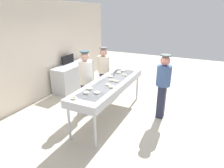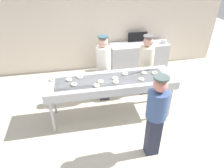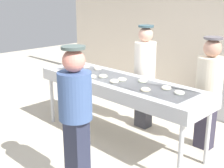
% 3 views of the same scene
% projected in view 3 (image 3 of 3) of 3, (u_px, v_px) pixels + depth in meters
% --- Properties ---
extents(ground_plane, '(16.00, 16.00, 0.00)m').
position_uv_depth(ground_plane, '(118.00, 140.00, 4.57)').
color(ground_plane, beige).
extents(back_wall, '(8.00, 0.12, 2.94)m').
position_uv_depth(back_wall, '(207.00, 30.00, 5.84)').
color(back_wall, beige).
rests_on(back_wall, ground).
extents(fryer_conveyor, '(2.74, 0.78, 0.96)m').
position_uv_depth(fryer_conveyor, '(119.00, 85.00, 4.32)').
color(fryer_conveyor, '#B7BABF').
rests_on(fryer_conveyor, ground).
extents(sugar_donut_0, '(0.18, 0.18, 0.04)m').
position_uv_depth(sugar_donut_0, '(122.00, 79.00, 4.22)').
color(sugar_donut_0, '#F0EFC8').
rests_on(sugar_donut_0, fryer_conveyor).
extents(sugar_donut_1, '(0.17, 0.17, 0.04)m').
position_uv_depth(sugar_donut_1, '(114.00, 81.00, 4.14)').
color(sugar_donut_1, '#F6EAC6').
rests_on(sugar_donut_1, fryer_conveyor).
extents(sugar_donut_2, '(0.17, 0.17, 0.04)m').
position_uv_depth(sugar_donut_2, '(179.00, 93.00, 3.66)').
color(sugar_donut_2, white).
rests_on(sugar_donut_2, fryer_conveyor).
extents(sugar_donut_3, '(0.17, 0.17, 0.04)m').
position_uv_depth(sugar_donut_3, '(76.00, 63.00, 5.24)').
color(sugar_donut_3, '#F0EAC4').
rests_on(sugar_donut_3, fryer_conveyor).
extents(sugar_donut_4, '(0.16, 0.16, 0.04)m').
position_uv_depth(sugar_donut_4, '(92.00, 77.00, 4.37)').
color(sugar_donut_4, '#F7EDC6').
rests_on(sugar_donut_4, fryer_conveyor).
extents(sugar_donut_5, '(0.17, 0.17, 0.04)m').
position_uv_depth(sugar_donut_5, '(80.00, 70.00, 4.76)').
color(sugar_donut_5, white).
rests_on(sugar_donut_5, fryer_conveyor).
extents(sugar_donut_6, '(0.15, 0.15, 0.04)m').
position_uv_depth(sugar_donut_6, '(166.00, 88.00, 3.84)').
color(sugar_donut_6, '#F3EAC5').
rests_on(sugar_donut_6, fryer_conveyor).
extents(sugar_donut_7, '(0.16, 0.16, 0.04)m').
position_uv_depth(sugar_donut_7, '(143.00, 81.00, 4.16)').
color(sugar_donut_7, '#EAF4CD').
rests_on(sugar_donut_7, fryer_conveyor).
extents(sugar_donut_8, '(0.14, 0.14, 0.04)m').
position_uv_depth(sugar_donut_8, '(98.00, 69.00, 4.85)').
color(sugar_donut_8, white).
rests_on(sugar_donut_8, fryer_conveyor).
extents(sugar_donut_9, '(0.16, 0.16, 0.04)m').
position_uv_depth(sugar_donut_9, '(86.00, 67.00, 4.96)').
color(sugar_donut_9, white).
rests_on(sugar_donut_9, fryer_conveyor).
extents(sugar_donut_10, '(0.16, 0.16, 0.04)m').
position_uv_depth(sugar_donut_10, '(145.00, 90.00, 3.77)').
color(sugar_donut_10, '#FAEEC5').
rests_on(sugar_donut_10, fryer_conveyor).
extents(sugar_donut_11, '(0.14, 0.14, 0.04)m').
position_uv_depth(sugar_donut_11, '(103.00, 76.00, 4.40)').
color(sugar_donut_11, '#EEEDC6').
rests_on(sugar_donut_11, fryer_conveyor).
extents(worker_baker, '(0.36, 0.36, 1.60)m').
position_uv_depth(worker_baker, '(209.00, 86.00, 4.10)').
color(worker_baker, '#2D2A3A').
rests_on(worker_baker, ground).
extents(worker_assistant, '(0.34, 0.34, 1.68)m').
position_uv_depth(worker_assistant, '(145.00, 71.00, 4.78)').
color(worker_assistant, '#3A3A42').
rests_on(worker_assistant, ground).
extents(customer_waiting, '(0.35, 0.35, 1.64)m').
position_uv_depth(customer_waiting, '(76.00, 112.00, 3.12)').
color(customer_waiting, '#25293E').
rests_on(customer_waiting, ground).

